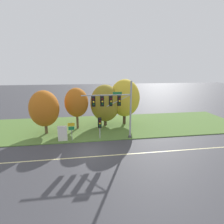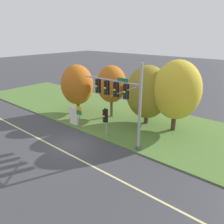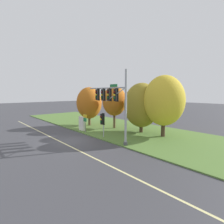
{
  "view_description": "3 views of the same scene",
  "coord_description": "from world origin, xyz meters",
  "px_view_note": "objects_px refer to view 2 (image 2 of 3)",
  "views": [
    {
      "loc": [
        -0.13,
        -17.54,
        8.89
      ],
      "look_at": [
        2.99,
        3.4,
        3.48
      ],
      "focal_mm": 28.0,
      "sensor_mm": 36.0,
      "label": 1
    },
    {
      "loc": [
        14.09,
        -11.08,
        9.47
      ],
      "look_at": [
        2.14,
        3.26,
        2.7
      ],
      "focal_mm": 35.0,
      "sensor_mm": 36.0,
      "label": 2
    },
    {
      "loc": [
        16.94,
        -8.95,
        5.23
      ],
      "look_at": [
        3.21,
        3.02,
        3.17
      ],
      "focal_mm": 28.0,
      "sensor_mm": 36.0,
      "label": 3
    }
  ],
  "objects_px": {
    "tree_left_of_mast": "(112,84)",
    "tree_behind_signpost": "(148,92)",
    "traffic_signal_mast": "(120,96)",
    "pedestrian_signal_near_kerb": "(105,117)",
    "route_sign_post": "(79,113)",
    "tree_mid_verge": "(177,90)",
    "tree_nearest_road": "(77,85)",
    "info_kiosk": "(74,116)"
  },
  "relations": [
    {
      "from": "pedestrian_signal_near_kerb",
      "to": "tree_nearest_road",
      "type": "height_order",
      "value": "tree_nearest_road"
    },
    {
      "from": "tree_nearest_road",
      "to": "info_kiosk",
      "type": "bearing_deg",
      "value": -49.18
    },
    {
      "from": "traffic_signal_mast",
      "to": "tree_left_of_mast",
      "type": "bearing_deg",
      "value": 136.06
    },
    {
      "from": "info_kiosk",
      "to": "route_sign_post",
      "type": "bearing_deg",
      "value": -7.99
    },
    {
      "from": "route_sign_post",
      "to": "tree_mid_verge",
      "type": "height_order",
      "value": "tree_mid_verge"
    },
    {
      "from": "tree_left_of_mast",
      "to": "info_kiosk",
      "type": "xyz_separation_m",
      "value": [
        -1.62,
        -4.46,
        -2.94
      ]
    },
    {
      "from": "tree_nearest_road",
      "to": "route_sign_post",
      "type": "bearing_deg",
      "value": -40.29
    },
    {
      "from": "tree_left_of_mast",
      "to": "tree_mid_verge",
      "type": "distance_m",
      "value": 7.41
    },
    {
      "from": "route_sign_post",
      "to": "tree_left_of_mast",
      "type": "distance_m",
      "value": 5.19
    },
    {
      "from": "traffic_signal_mast",
      "to": "tree_left_of_mast",
      "type": "height_order",
      "value": "traffic_signal_mast"
    },
    {
      "from": "tree_nearest_road",
      "to": "tree_mid_verge",
      "type": "xyz_separation_m",
      "value": [
        11.49,
        2.58,
        0.69
      ]
    },
    {
      "from": "tree_left_of_mast",
      "to": "route_sign_post",
      "type": "bearing_deg",
      "value": -96.21
    },
    {
      "from": "tree_left_of_mast",
      "to": "tree_behind_signpost",
      "type": "height_order",
      "value": "tree_behind_signpost"
    },
    {
      "from": "pedestrian_signal_near_kerb",
      "to": "tree_behind_signpost",
      "type": "xyz_separation_m",
      "value": [
        1.28,
        5.35,
        1.54
      ]
    },
    {
      "from": "pedestrian_signal_near_kerb",
      "to": "tree_nearest_road",
      "type": "distance_m",
      "value": 7.87
    },
    {
      "from": "route_sign_post",
      "to": "tree_left_of_mast",
      "type": "height_order",
      "value": "tree_left_of_mast"
    },
    {
      "from": "tree_left_of_mast",
      "to": "tree_nearest_road",
      "type": "bearing_deg",
      "value": -159.98
    },
    {
      "from": "tree_nearest_road",
      "to": "pedestrian_signal_near_kerb",
      "type": "bearing_deg",
      "value": -22.71
    },
    {
      "from": "route_sign_post",
      "to": "tree_behind_signpost",
      "type": "height_order",
      "value": "tree_behind_signpost"
    },
    {
      "from": "pedestrian_signal_near_kerb",
      "to": "tree_nearest_road",
      "type": "relative_size",
      "value": 0.47
    },
    {
      "from": "route_sign_post",
      "to": "tree_mid_verge",
      "type": "xyz_separation_m",
      "value": [
        7.83,
        5.68,
        2.61
      ]
    },
    {
      "from": "pedestrian_signal_near_kerb",
      "to": "tree_left_of_mast",
      "type": "xyz_separation_m",
      "value": [
        -2.97,
        4.49,
        1.93
      ]
    },
    {
      "from": "tree_left_of_mast",
      "to": "tree_behind_signpost",
      "type": "xyz_separation_m",
      "value": [
        4.24,
        0.86,
        -0.39
      ]
    },
    {
      "from": "tree_nearest_road",
      "to": "tree_behind_signpost",
      "type": "relative_size",
      "value": 0.94
    },
    {
      "from": "tree_nearest_road",
      "to": "info_kiosk",
      "type": "height_order",
      "value": "tree_nearest_road"
    },
    {
      "from": "info_kiosk",
      "to": "tree_behind_signpost",
      "type": "bearing_deg",
      "value": 42.19
    },
    {
      "from": "tree_left_of_mast",
      "to": "tree_mid_verge",
      "type": "bearing_deg",
      "value": 8.28
    },
    {
      "from": "pedestrian_signal_near_kerb",
      "to": "route_sign_post",
      "type": "relative_size",
      "value": 1.18
    },
    {
      "from": "route_sign_post",
      "to": "info_kiosk",
      "type": "bearing_deg",
      "value": 172.01
    },
    {
      "from": "tree_mid_verge",
      "to": "pedestrian_signal_near_kerb",
      "type": "bearing_deg",
      "value": -128.14
    },
    {
      "from": "pedestrian_signal_near_kerb",
      "to": "tree_nearest_road",
      "type": "bearing_deg",
      "value": 157.29
    },
    {
      "from": "traffic_signal_mast",
      "to": "pedestrian_signal_near_kerb",
      "type": "xyz_separation_m",
      "value": [
        -1.86,
        0.16,
        -2.45
      ]
    },
    {
      "from": "pedestrian_signal_near_kerb",
      "to": "tree_mid_verge",
      "type": "height_order",
      "value": "tree_mid_verge"
    },
    {
      "from": "route_sign_post",
      "to": "tree_behind_signpost",
      "type": "relative_size",
      "value": 0.37
    },
    {
      "from": "route_sign_post",
      "to": "tree_behind_signpost",
      "type": "bearing_deg",
      "value": 49.04
    },
    {
      "from": "traffic_signal_mast",
      "to": "tree_nearest_road",
      "type": "distance_m",
      "value": 9.56
    },
    {
      "from": "tree_left_of_mast",
      "to": "tree_mid_verge",
      "type": "height_order",
      "value": "tree_mid_verge"
    },
    {
      "from": "tree_left_of_mast",
      "to": "tree_mid_verge",
      "type": "relative_size",
      "value": 0.85
    },
    {
      "from": "traffic_signal_mast",
      "to": "tree_behind_signpost",
      "type": "xyz_separation_m",
      "value": [
        -0.58,
        5.51,
        -0.92
      ]
    },
    {
      "from": "traffic_signal_mast",
      "to": "route_sign_post",
      "type": "bearing_deg",
      "value": 179.57
    },
    {
      "from": "traffic_signal_mast",
      "to": "tree_behind_signpost",
      "type": "bearing_deg",
      "value": 96.05
    },
    {
      "from": "tree_nearest_road",
      "to": "tree_left_of_mast",
      "type": "xyz_separation_m",
      "value": [
        4.16,
        1.51,
        0.4
      ]
    }
  ]
}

